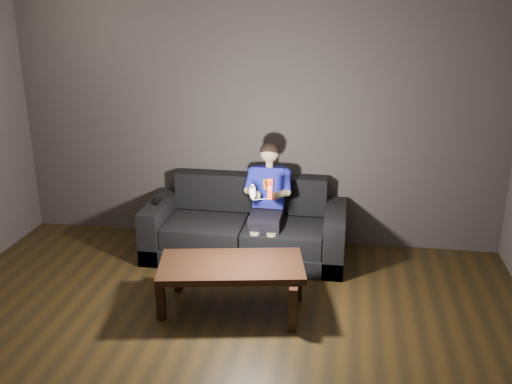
# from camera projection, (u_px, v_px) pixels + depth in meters

# --- Properties ---
(floor) EXTENTS (5.00, 5.00, 0.00)m
(floor) POSITION_uv_depth(u_px,v_px,m) (197.00, 384.00, 3.85)
(floor) COLOR black
(floor) RESTS_ON ground
(back_wall) EXTENTS (5.00, 0.04, 2.70)m
(back_wall) POSITION_uv_depth(u_px,v_px,m) (256.00, 114.00, 5.74)
(back_wall) COLOR #3D3736
(back_wall) RESTS_ON ground
(sofa) EXTENTS (1.95, 0.84, 0.75)m
(sofa) POSITION_uv_depth(u_px,v_px,m) (246.00, 232.00, 5.69)
(sofa) COLOR black
(sofa) RESTS_ON floor
(child) EXTENTS (0.45, 0.55, 1.10)m
(child) POSITION_uv_depth(u_px,v_px,m) (268.00, 195.00, 5.47)
(child) COLOR black
(child) RESTS_ON sofa
(wii_remote_red) EXTENTS (0.05, 0.07, 0.19)m
(wii_remote_red) POSITION_uv_depth(u_px,v_px,m) (270.00, 189.00, 5.00)
(wii_remote_red) COLOR red
(wii_remote_red) RESTS_ON child
(nunchuk_white) EXTENTS (0.08, 0.10, 0.15)m
(nunchuk_white) POSITION_uv_depth(u_px,v_px,m) (253.00, 192.00, 5.04)
(nunchuk_white) COLOR white
(nunchuk_white) RESTS_ON child
(wii_remote_black) EXTENTS (0.05, 0.16, 0.03)m
(wii_remote_black) POSITION_uv_depth(u_px,v_px,m) (158.00, 201.00, 5.65)
(wii_remote_black) COLOR black
(wii_remote_black) RESTS_ON sofa
(coffee_table) EXTENTS (1.26, 0.79, 0.42)m
(coffee_table) POSITION_uv_depth(u_px,v_px,m) (231.00, 270.00, 4.64)
(coffee_table) COLOR black
(coffee_table) RESTS_ON floor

